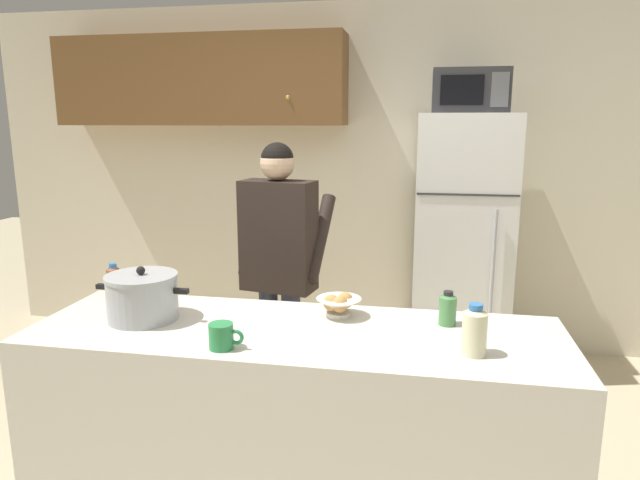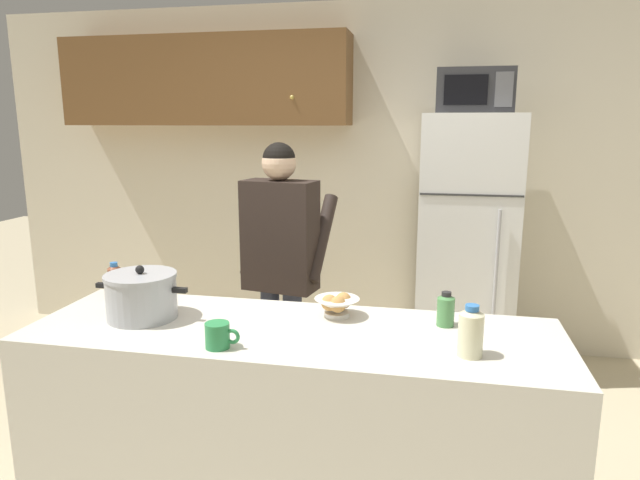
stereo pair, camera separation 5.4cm
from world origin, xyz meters
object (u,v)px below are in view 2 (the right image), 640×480
bread_bowl (337,305)px  bottle_near_edge (115,279)px  cooking_pot (142,296)px  coffee_mug (218,335)px  bottle_far_corner (471,331)px  refrigerator (465,246)px  microwave (474,91)px  bottle_mid_counter (446,309)px  person_near_pot (281,251)px

bread_bowl → bottle_near_edge: 1.08m
cooking_pot → bread_bowl: (0.80, 0.18, -0.05)m
bread_bowl → cooking_pot: bearing=-167.5°
coffee_mug → bottle_near_edge: bearing=145.3°
coffee_mug → bottle_far_corner: 0.90m
refrigerator → bottle_near_edge: 2.33m
microwave → bottle_mid_counter: (-0.16, -1.67, -0.94)m
coffee_mug → microwave: bearing=64.8°
bottle_near_edge → bottle_far_corner: bearing=-13.4°
bread_bowl → bottle_near_edge: (-1.08, 0.08, 0.03)m
person_near_pot → microwave: bearing=39.5°
microwave → coffee_mug: size_ratio=3.66×
bottle_near_edge → bottle_far_corner: size_ratio=0.87×
person_near_pot → coffee_mug: 1.19m
coffee_mug → bottle_far_corner: bearing=7.0°
bottle_near_edge → bottle_mid_counter: bearing=-3.5°
person_near_pot → coffee_mug: (0.09, -1.19, -0.04)m
cooking_pot → bread_bowl: 0.82m
cooking_pot → coffee_mug: cooking_pot is taller
refrigerator → coffee_mug: (-0.97, -2.09, 0.07)m
coffee_mug → bottle_far_corner: (0.90, 0.11, 0.04)m
microwave → bottle_mid_counter: 1.92m
refrigerator → cooking_pot: bearing=-127.3°
refrigerator → bread_bowl: size_ratio=9.31×
refrigerator → bread_bowl: 1.78m
bottle_far_corner → coffee_mug: bearing=-173.0°
bottle_mid_counter → bread_bowl: bearing=177.9°
cooking_pot → coffee_mug: bearing=-28.9°
coffee_mug → bottle_far_corner: size_ratio=0.70×
refrigerator → bread_bowl: (-0.61, -1.67, 0.08)m
refrigerator → bread_bowl: bearing=-110.0°
microwave → person_near_pot: bearing=-140.5°
cooking_pot → microwave: bearing=52.4°
coffee_mug → bread_bowl: bread_bowl is taller
bottle_mid_counter → person_near_pot: bearing=139.1°
bread_bowl → bottle_mid_counter: bearing=-2.1°
microwave → coffee_mug: 2.48m
coffee_mug → person_near_pot: bearing=94.4°
cooking_pot → bread_bowl: cooking_pot is taller
cooking_pot → bottle_far_corner: bearing=-5.5°
person_near_pot → coffee_mug: size_ratio=12.39×
refrigerator → bottle_mid_counter: size_ratio=12.54×
cooking_pot → bottle_near_edge: size_ratio=2.50×
bottle_mid_counter → coffee_mug: bearing=-153.9°
person_near_pot → cooking_pot: bearing=-109.8°
person_near_pot → bread_bowl: person_near_pot is taller
refrigerator → bottle_far_corner: size_ratio=9.50×
bottle_near_edge → refrigerator: bearing=43.4°
microwave → person_near_pot: size_ratio=0.30×
bread_bowl → coffee_mug: bearing=-131.3°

